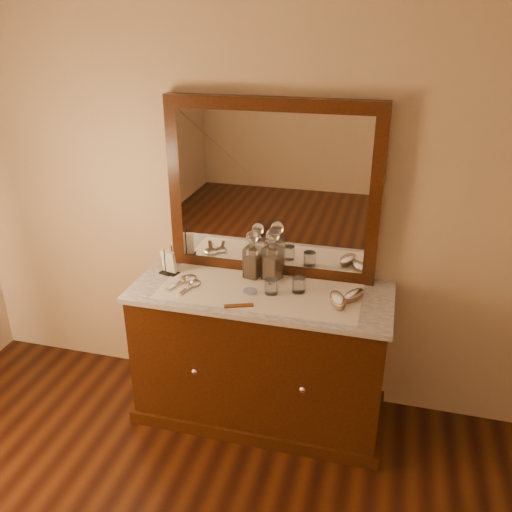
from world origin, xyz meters
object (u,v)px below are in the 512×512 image
decanter_left (252,259)px  comb (239,306)px  hand_mirror_inner (192,284)px  decanter_right (272,260)px  hand_mirror_outer (185,280)px  napkin_rack (169,263)px  dresser_cabinet (260,356)px  brush_near (337,300)px  pin_dish (250,291)px  mirror_frame (272,190)px  brush_far (354,295)px

decanter_left → comb: bearing=-86.3°
decanter_left → hand_mirror_inner: size_ratio=1.45×
decanter_right → hand_mirror_outer: 0.51m
comb → napkin_rack: size_ratio=0.93×
decanter_right → decanter_left: bearing=-177.3°
dresser_cabinet → brush_near: (0.43, -0.06, 0.47)m
pin_dish → decanter_right: size_ratio=0.25×
comb → brush_near: brush_near is taller
decanter_left → hand_mirror_outer: 0.40m
comb → decanter_left: bearing=72.6°
dresser_cabinet → brush_near: 0.64m
pin_dish → brush_near: 0.47m
decanter_right → hand_mirror_outer: bearing=-161.3°
napkin_rack → brush_near: bearing=-6.8°
pin_dish → brush_near: (0.47, -0.01, 0.02)m
mirror_frame → decanter_left: bearing=-129.7°
pin_dish → napkin_rack: (-0.52, 0.11, 0.06)m
comb → hand_mirror_outer: hand_mirror_outer is taller
mirror_frame → decanter_left: (-0.09, -0.10, -0.39)m
decanter_left → hand_mirror_outer: decanter_left is taller
dresser_cabinet → pin_dish: (-0.05, -0.05, 0.45)m
mirror_frame → brush_far: size_ratio=7.13×
brush_near → decanter_right: bearing=152.9°
dresser_cabinet → comb: (-0.06, -0.21, 0.45)m
comb → brush_far: bearing=1.2°
brush_near → hand_mirror_outer: brush_near is taller
dresser_cabinet → mirror_frame: 0.97m
hand_mirror_outer → napkin_rack: bearing=149.9°
dresser_cabinet → hand_mirror_outer: hand_mirror_outer is taller
pin_dish → comb: (-0.02, -0.16, -0.00)m
comb → hand_mirror_inner: bearing=132.7°
dresser_cabinet → mirror_frame: size_ratio=1.17×
decanter_right → brush_near: (0.40, -0.20, -0.09)m
comb → decanter_right: (0.09, 0.36, 0.11)m
hand_mirror_inner → brush_near: bearing=-0.1°
decanter_right → hand_mirror_inner: 0.47m
pin_dish → decanter_left: (-0.04, 0.19, 0.10)m
brush_far → decanter_left: bearing=168.7°
hand_mirror_outer → pin_dish: bearing=-5.5°
brush_far → hand_mirror_outer: 0.95m
dresser_cabinet → hand_mirror_inner: 0.59m
hand_mirror_outer → hand_mirror_inner: bearing=-35.9°
decanter_left → brush_far: size_ratio=1.68×
mirror_frame → hand_mirror_inner: size_ratio=6.16×
comb → dresser_cabinet: bearing=52.3°
brush_near → napkin_rack: bearing=173.2°
comb → hand_mirror_outer: (-0.38, 0.20, 0.01)m
brush_near → hand_mirror_inner: bearing=179.9°
napkin_rack → hand_mirror_outer: bearing=-30.1°
napkin_rack → decanter_left: bearing=9.2°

